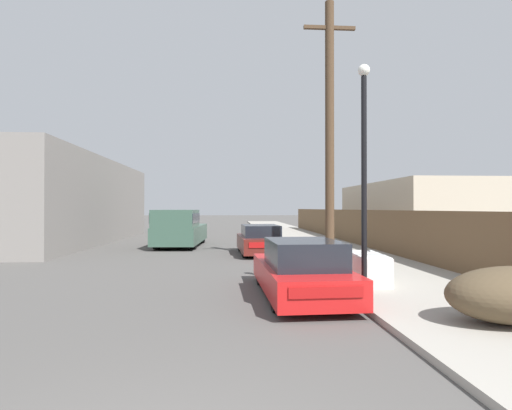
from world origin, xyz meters
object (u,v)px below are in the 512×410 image
object	(u,v)px
pickup_truck	(179,228)
utility_pole	(330,129)
discarded_fridge	(367,268)
street_lamp	(364,162)
parked_sports_car_red	(301,271)
car_parked_mid	(260,240)

from	to	relation	value
pickup_truck	utility_pole	bearing A→B (deg)	133.08
discarded_fridge	street_lamp	world-z (taller)	street_lamp
parked_sports_car_red	utility_pole	xyz separation A→B (m)	(1.85, 4.63, 4.15)
discarded_fridge	utility_pole	world-z (taller)	utility_pole
discarded_fridge	car_parked_mid	xyz separation A→B (m)	(-2.16, 7.37, 0.12)
discarded_fridge	street_lamp	size ratio (longest dim) A/B	0.38
utility_pole	street_lamp	xyz separation A→B (m)	(-0.53, -5.04, -1.73)
car_parked_mid	pickup_truck	xyz separation A→B (m)	(-3.89, 3.43, 0.35)
discarded_fridge	car_parked_mid	size ratio (longest dim) A/B	0.45
utility_pole	discarded_fridge	bearing A→B (deg)	-89.48
parked_sports_car_red	utility_pole	bearing A→B (deg)	66.38
discarded_fridge	car_parked_mid	bearing A→B (deg)	110.26
pickup_truck	utility_pole	world-z (taller)	utility_pole
discarded_fridge	parked_sports_car_red	world-z (taller)	parked_sports_car_red
parked_sports_car_red	utility_pole	distance (m)	6.48
utility_pole	parked_sports_car_red	bearing A→B (deg)	-111.76
discarded_fridge	utility_pole	xyz separation A→B (m)	(-0.03, 3.64, 4.25)
utility_pole	street_lamp	distance (m)	5.36
utility_pole	street_lamp	bearing A→B (deg)	-95.98
pickup_truck	street_lamp	size ratio (longest dim) A/B	1.14
discarded_fridge	pickup_truck	distance (m)	12.39
pickup_truck	discarded_fridge	bearing A→B (deg)	122.29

